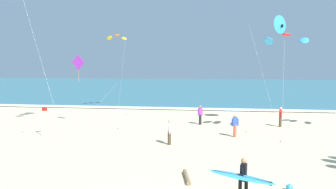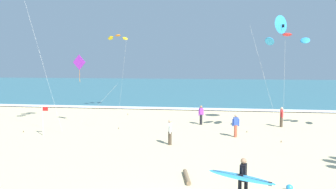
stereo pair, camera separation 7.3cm
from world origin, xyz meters
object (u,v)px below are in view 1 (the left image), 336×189
Objects in this scene: kite_arc_scarlet_low at (286,39)px; beach_ball at (289,188)px; kite_diamond_violet_near at (79,64)px; kite_delta_cobalt_distant at (280,25)px; driftwood_log at (187,177)px; surfer_lead at (242,177)px; bystander_purple_top at (200,115)px; lifeguard_flag at (42,118)px; bystander_white_top at (169,132)px; kite_arc_amber_mid at (117,37)px; bystander_blue_top at (235,125)px; bystander_red_top at (280,117)px.

beach_ball is at bearing -101.70° from kite_arc_scarlet_low.
kite_diamond_violet_near is 18.11m from beach_ball.
driftwood_log is at bearing -118.54° from kite_delta_cobalt_distant.
bystander_purple_top is (-1.78, 14.23, -0.24)m from surfer_lead.
lifeguard_flag is at bearing 147.34° from driftwood_log.
driftwood_log is (1.44, -5.50, -0.71)m from bystander_white_top.
kite_arc_amber_mid is at bearing 155.76° from kite_delta_cobalt_distant.
kite_arc_amber_mid reaches higher than driftwood_log.
beach_ball is (1.36, -8.78, -0.67)m from bystander_blue_top.
bystander_blue_top reaches higher than beach_ball.
kite_delta_cobalt_distant reaches higher than bystander_red_top.
kite_delta_cobalt_distant reaches higher than surfer_lead.
surfer_lead reaches higher than bystander_white_top.
kite_arc_scarlet_low is 10.13m from bystander_white_top.
kite_diamond_violet_near is at bearing -95.25° from kite_arc_amber_mid.
surfer_lead is at bearing -106.96° from kite_delta_cobalt_distant.
kite_delta_cobalt_distant is 14.94m from beach_ball.
beach_ball is (3.81, -12.73, -0.67)m from bystander_purple_top.
bystander_red_top is (15.23, -6.62, -6.89)m from kite_arc_amber_mid.
bystander_red_top is at bearing 18.38° from kite_delta_cobalt_distant.
bystander_blue_top is 8.91m from beach_ball.
kite_arc_scarlet_low is 4.45× the size of bystander_red_top.
bystander_white_top is at bearing -61.33° from kite_arc_amber_mid.
kite_diamond_violet_near reaches higher than driftwood_log.
driftwood_log is (9.28, -10.41, -4.85)m from kite_diamond_violet_near.
bystander_white_top is at bearing -141.36° from kite_delta_cobalt_distant.
kite_arc_amber_mid reaches higher than bystander_purple_top.
surfer_lead reaches higher than bystander_blue_top.
kite_delta_cobalt_distant reaches higher than kite_arc_scarlet_low.
driftwood_log is at bearing 133.27° from surfer_lead.
lifeguard_flag is at bearing -174.41° from bystander_blue_top.
kite_delta_cobalt_distant is 18.86m from lifeguard_flag.
surfer_lead is 0.41× the size of kite_diamond_violet_near.
kite_arc_scarlet_low is at bearing 23.45° from bystander_white_top.
bystander_blue_top is 8.53m from driftwood_log.
beach_ball reaches higher than driftwood_log.
bystander_red_top is 6.35m from bystander_purple_top.
lifeguard_flag is at bearing -99.44° from kite_arc_amber_mid.
kite_diamond_violet_near is at bearing 71.77° from lifeguard_flag.
kite_arc_amber_mid reaches higher than kite_arc_scarlet_low.
kite_diamond_violet_near is 0.66× the size of kite_delta_cobalt_distant.
kite_arc_scarlet_low is at bearing 7.06° from lifeguard_flag.
bystander_blue_top is (-3.33, -0.76, -5.88)m from kite_arc_scarlet_low.
kite_arc_scarlet_low is at bearing 78.30° from beach_ball.
surfer_lead is at bearing -143.55° from beach_ball.
bystander_purple_top is (-6.35, 0.11, 0.00)m from bystander_red_top.
beach_ball is (5.59, -6.25, -0.67)m from bystander_white_top.
bystander_blue_top is 0.76× the size of lifeguard_flag.
kite_arc_scarlet_low is at bearing -100.34° from bystander_red_top.
bystander_purple_top is 4.65m from bystander_blue_top.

